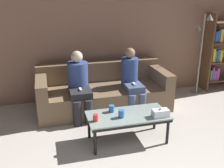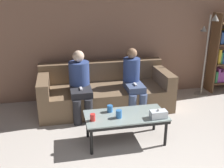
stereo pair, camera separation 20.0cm
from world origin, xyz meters
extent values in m
cube|color=#8C6651|center=(0.00, 3.80, 1.30)|extent=(12.00, 0.06, 2.60)
cube|color=brown|center=(0.00, 3.20, 0.20)|extent=(2.25, 0.94, 0.40)
cube|color=brown|center=(0.00, 3.57, 0.58)|extent=(2.25, 0.20, 0.35)
cube|color=brown|center=(-1.04, 3.20, 0.53)|extent=(0.18, 0.94, 0.25)
cube|color=brown|center=(1.04, 3.20, 0.53)|extent=(0.18, 0.94, 0.25)
cube|color=#8C9E99|center=(0.07, 2.08, 0.39)|extent=(1.10, 0.53, 0.02)
cube|color=black|center=(0.07, 2.08, 0.36)|extent=(1.08, 0.52, 0.04)
cylinder|color=black|center=(-0.43, 1.86, 0.17)|extent=(0.04, 0.04, 0.34)
cylinder|color=black|center=(0.57, 1.86, 0.17)|extent=(0.04, 0.04, 0.34)
cylinder|color=black|center=(-0.43, 2.29, 0.17)|extent=(0.04, 0.04, 0.34)
cylinder|color=black|center=(0.57, 2.29, 0.17)|extent=(0.04, 0.04, 0.34)
cylinder|color=red|center=(-0.39, 2.01, 0.45)|extent=(0.07, 0.07, 0.09)
cylinder|color=#3372BF|center=(-0.04, 2.02, 0.46)|extent=(0.08, 0.08, 0.11)
cylinder|color=#3372BF|center=(-0.12, 2.22, 0.45)|extent=(0.08, 0.08, 0.10)
cube|color=silver|center=(0.47, 1.91, 0.45)|extent=(0.22, 0.12, 0.10)
sphere|color=white|center=(0.47, 1.91, 0.51)|extent=(0.04, 0.04, 0.04)
cube|color=brown|center=(2.24, 3.57, 0.79)|extent=(0.02, 0.32, 1.58)
cube|color=#38844C|center=(2.32, 3.57, 0.32)|extent=(0.04, 0.24, 0.23)
cube|color=#8E4293|center=(2.37, 3.57, 0.35)|extent=(0.04, 0.24, 0.29)
cube|color=#8E4293|center=(2.42, 3.57, 0.32)|extent=(0.05, 0.24, 0.22)
cube|color=#8E4293|center=(2.48, 3.57, 0.34)|extent=(0.05, 0.24, 0.26)
cube|color=gold|center=(2.32, 3.57, 0.74)|extent=(0.05, 0.24, 0.28)
cube|color=#38844C|center=(2.37, 3.57, 0.72)|extent=(0.03, 0.24, 0.23)
cube|color=#33569E|center=(2.43, 3.57, 0.73)|extent=(0.06, 0.24, 0.25)
cube|color=gold|center=(2.49, 3.57, 0.72)|extent=(0.06, 0.24, 0.24)
cube|color=#33569E|center=(2.32, 3.57, 1.11)|extent=(0.05, 0.24, 0.23)
cube|color=#33569E|center=(2.38, 3.57, 1.12)|extent=(0.05, 0.24, 0.24)
cylinder|color=gray|center=(1.99, 3.42, 0.01)|extent=(0.26, 0.26, 0.02)
cylinder|color=gray|center=(1.99, 3.42, 0.78)|extent=(0.03, 0.03, 1.56)
cone|color=gray|center=(2.09, 3.42, 1.51)|extent=(0.14, 0.14, 0.12)
cone|color=gray|center=(1.91, 3.46, 1.31)|extent=(0.12, 0.12, 0.10)
cylinder|color=#28282D|center=(-0.54, 2.70, 0.20)|extent=(0.13, 0.13, 0.40)
cylinder|color=#28282D|center=(-0.36, 2.70, 0.20)|extent=(0.13, 0.13, 0.40)
cube|color=#28282D|center=(-0.45, 2.93, 0.45)|extent=(0.34, 0.45, 0.10)
cylinder|color=#334784|center=(-0.45, 3.15, 0.64)|extent=(0.34, 0.34, 0.48)
sphere|color=beige|center=(-0.45, 3.15, 0.98)|extent=(0.19, 0.19, 0.19)
cube|color=white|center=(-0.45, 2.88, 0.52)|extent=(0.04, 0.12, 0.02)
cylinder|color=#47567A|center=(0.36, 2.73, 0.20)|extent=(0.13, 0.13, 0.40)
cylinder|color=#47567A|center=(0.54, 2.73, 0.20)|extent=(0.13, 0.13, 0.40)
cube|color=#47567A|center=(0.45, 2.94, 0.45)|extent=(0.29, 0.41, 0.10)
cylinder|color=#334784|center=(0.45, 3.15, 0.65)|extent=(0.29, 0.29, 0.49)
sphere|color=#997051|center=(0.45, 3.15, 0.98)|extent=(0.18, 0.18, 0.18)
cube|color=white|center=(0.45, 2.90, 0.52)|extent=(0.04, 0.12, 0.02)
camera|label=1|loc=(-0.95, -0.94, 2.01)|focal=42.00mm
camera|label=2|loc=(-0.76, -0.99, 2.01)|focal=42.00mm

